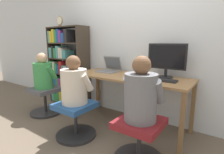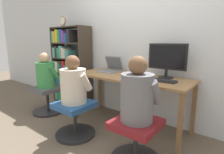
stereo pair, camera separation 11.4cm
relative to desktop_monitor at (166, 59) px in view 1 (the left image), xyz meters
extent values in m
plane|color=brown|center=(-0.47, -0.52, -1.01)|extent=(14.00, 14.00, 0.00)
cube|color=silver|center=(-0.47, 0.21, 0.29)|extent=(10.00, 0.05, 2.60)
cube|color=olive|center=(-0.47, -0.19, -0.26)|extent=(1.75, 0.66, 0.03)
cube|color=brown|center=(-1.31, -0.48, -0.65)|extent=(0.05, 0.05, 0.73)
cube|color=brown|center=(0.37, -0.48, -0.65)|extent=(0.05, 0.05, 0.73)
cube|color=brown|center=(-1.31, 0.10, -0.65)|extent=(0.05, 0.05, 0.73)
cube|color=brown|center=(0.37, 0.10, -0.65)|extent=(0.05, 0.05, 0.73)
cylinder|color=black|center=(0.00, 0.00, -0.24)|extent=(0.20, 0.20, 0.01)
cylinder|color=black|center=(0.00, 0.00, -0.18)|extent=(0.04, 0.04, 0.10)
cube|color=black|center=(0.00, 0.00, 0.04)|extent=(0.52, 0.02, 0.35)
cube|color=black|center=(0.00, -0.01, 0.04)|extent=(0.47, 0.01, 0.30)
cube|color=gray|center=(-0.93, -0.11, -0.24)|extent=(0.33, 0.24, 0.02)
cube|color=slate|center=(-0.93, -0.11, -0.23)|extent=(0.29, 0.19, 0.00)
cube|color=gray|center=(-0.93, 0.06, -0.11)|extent=(0.33, 0.09, 0.23)
cube|color=slate|center=(-0.93, 0.05, -0.12)|extent=(0.29, 0.07, 0.20)
cube|color=#232326|center=(0.00, -0.24, -0.24)|extent=(0.45, 0.14, 0.02)
cube|color=black|center=(0.00, -0.24, -0.23)|extent=(0.41, 0.11, 0.00)
ellipsoid|color=silver|center=(-0.31, -0.26, -0.23)|extent=(0.06, 0.09, 0.03)
cylinder|color=#262628|center=(0.03, -0.84, -0.80)|extent=(0.05, 0.05, 0.36)
cube|color=maroon|center=(0.03, -0.84, -0.58)|extent=(0.45, 0.46, 0.07)
cylinder|color=#262628|center=(-0.89, -0.87, -1.00)|extent=(0.53, 0.53, 0.04)
cylinder|color=#262628|center=(-0.89, -0.87, -0.80)|extent=(0.05, 0.05, 0.36)
cube|color=#234C84|center=(-0.89, -0.87, -0.58)|extent=(0.45, 0.46, 0.07)
cylinder|color=slate|center=(0.03, -0.84, -0.31)|extent=(0.33, 0.33, 0.48)
sphere|color=brown|center=(0.03, -0.84, 0.01)|extent=(0.18, 0.18, 0.18)
cylinder|color=slate|center=(-0.12, -0.77, -0.24)|extent=(0.09, 0.22, 0.27)
cylinder|color=slate|center=(0.19, -0.77, -0.24)|extent=(0.09, 0.22, 0.27)
cylinder|color=beige|center=(-0.89, -0.87, -0.33)|extent=(0.33, 0.33, 0.45)
sphere|color=brown|center=(-0.89, -0.87, -0.02)|extent=(0.18, 0.18, 0.18)
cylinder|color=beige|center=(-1.05, -0.80, -0.26)|extent=(0.09, 0.21, 0.26)
cylinder|color=beige|center=(-0.73, -0.80, -0.26)|extent=(0.09, 0.21, 0.26)
cube|color=#382D23|center=(-2.38, -0.02, -0.24)|extent=(0.02, 0.34, 1.54)
cube|color=#382D23|center=(-1.54, -0.02, -0.24)|extent=(0.02, 0.34, 1.54)
cube|color=#382D23|center=(-1.96, -0.02, -1.00)|extent=(0.82, 0.33, 0.02)
cube|color=#382D23|center=(-1.96, -0.02, -0.70)|extent=(0.82, 0.33, 0.02)
cube|color=#382D23|center=(-1.96, -0.02, -0.40)|extent=(0.82, 0.33, 0.02)
cube|color=#382D23|center=(-1.96, -0.02, -0.09)|extent=(0.82, 0.33, 0.02)
cube|color=#382D23|center=(-1.96, -0.02, 0.21)|extent=(0.82, 0.33, 0.02)
cube|color=#382D23|center=(-1.96, -0.02, 0.51)|extent=(0.82, 0.33, 0.02)
cube|color=teal|center=(-2.33, -0.05, -0.91)|extent=(0.06, 0.25, 0.17)
cube|color=#2D8C47|center=(-2.25, -0.05, -0.91)|extent=(0.09, 0.27, 0.16)
cube|color=#2D8C47|center=(-2.16, -0.08, -0.87)|extent=(0.09, 0.20, 0.23)
cube|color=gold|center=(-2.07, -0.06, -0.87)|extent=(0.09, 0.24, 0.25)
cube|color=orange|center=(-1.99, -0.05, -0.90)|extent=(0.05, 0.27, 0.18)
cube|color=#262628|center=(-2.33, -0.07, -0.57)|extent=(0.06, 0.23, 0.23)
cube|color=#1E4C9E|center=(-2.25, -0.04, -0.58)|extent=(0.09, 0.28, 0.21)
cube|color=#2D8C47|center=(-2.17, -0.07, -0.58)|extent=(0.07, 0.22, 0.21)
cube|color=#8C338C|center=(-2.09, -0.05, -0.59)|extent=(0.08, 0.25, 0.20)
cube|color=gold|center=(-2.00, -0.06, -0.58)|extent=(0.09, 0.24, 0.22)
cube|color=gold|center=(-1.92, -0.08, -0.59)|extent=(0.07, 0.20, 0.20)
cube|color=#1E4C9E|center=(-1.85, -0.07, -0.60)|extent=(0.06, 0.22, 0.18)
cube|color=orange|center=(-1.79, -0.05, -0.59)|extent=(0.05, 0.27, 0.19)
cube|color=#2D8C47|center=(-2.33, -0.07, -0.27)|extent=(0.05, 0.22, 0.23)
cube|color=silver|center=(-2.26, -0.08, -0.27)|extent=(0.08, 0.19, 0.22)
cube|color=#2D8C47|center=(-2.18, -0.04, -0.29)|extent=(0.07, 0.27, 0.19)
cube|color=#1E4C9E|center=(-2.11, -0.05, -0.30)|extent=(0.06, 0.27, 0.18)
cube|color=red|center=(-2.04, -0.07, -0.26)|extent=(0.07, 0.22, 0.24)
cube|color=teal|center=(-1.96, -0.06, -0.30)|extent=(0.06, 0.24, 0.17)
cube|color=silver|center=(-1.89, -0.06, -0.30)|extent=(0.06, 0.23, 0.16)
cube|color=#1E4C9E|center=(-1.83, -0.07, -0.30)|extent=(0.06, 0.21, 0.16)
cube|color=teal|center=(-2.32, -0.05, 0.02)|extent=(0.08, 0.27, 0.20)
cube|color=#262628|center=(-2.24, -0.08, 0.04)|extent=(0.05, 0.20, 0.23)
cube|color=#2D8C47|center=(-2.18, -0.07, 0.02)|extent=(0.06, 0.23, 0.20)
cube|color=teal|center=(-2.11, -0.05, 0.04)|extent=(0.07, 0.26, 0.24)
cube|color=silver|center=(-2.04, -0.08, 0.02)|extent=(0.05, 0.19, 0.21)
cube|color=silver|center=(-1.98, -0.07, 0.01)|extent=(0.05, 0.21, 0.19)
cube|color=teal|center=(-1.90, -0.06, 0.00)|extent=(0.09, 0.24, 0.16)
cube|color=teal|center=(-2.33, -0.07, 0.33)|extent=(0.05, 0.21, 0.22)
cube|color=gold|center=(-2.28, -0.06, 0.33)|extent=(0.06, 0.23, 0.22)
cube|color=gold|center=(-2.20, -0.05, 0.35)|extent=(0.07, 0.26, 0.25)
cube|color=#2D8C47|center=(-2.12, -0.05, 0.34)|extent=(0.06, 0.26, 0.24)
cube|color=#1E4C9E|center=(-2.06, -0.05, 0.35)|extent=(0.06, 0.26, 0.25)
cube|color=#8C338C|center=(-2.00, -0.06, 0.34)|extent=(0.06, 0.24, 0.23)
cube|color=#1E4C9E|center=(-1.92, -0.04, 0.31)|extent=(0.08, 0.27, 0.18)
cube|color=#262628|center=(-1.84, -0.07, 0.34)|extent=(0.08, 0.22, 0.24)
cube|color=olive|center=(-2.02, -0.12, 0.54)|extent=(0.06, 0.03, 0.02)
cylinder|color=olive|center=(-2.02, -0.12, 0.63)|extent=(0.17, 0.02, 0.17)
cylinder|color=silver|center=(-2.02, -0.14, 0.63)|extent=(0.14, 0.00, 0.14)
cylinder|color=#262628|center=(-1.90, -0.64, -1.00)|extent=(0.53, 0.53, 0.04)
cylinder|color=#262628|center=(-1.90, -0.64, -0.80)|extent=(0.05, 0.05, 0.36)
cube|color=#4C4C51|center=(-1.90, -0.64, -0.58)|extent=(0.45, 0.46, 0.07)
cylinder|color=#388C47|center=(-1.90, -0.64, -0.33)|extent=(0.31, 0.31, 0.44)
sphere|color=tan|center=(-1.90, -0.64, -0.03)|extent=(0.18, 0.18, 0.18)
cylinder|color=#388C47|center=(-2.05, -0.58, -0.27)|extent=(0.09, 0.20, 0.25)
cylinder|color=#388C47|center=(-1.75, -0.58, -0.27)|extent=(0.09, 0.20, 0.25)
camera|label=1|loc=(0.76, -2.36, 0.23)|focal=28.00mm
camera|label=2|loc=(0.85, -2.29, 0.23)|focal=28.00mm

